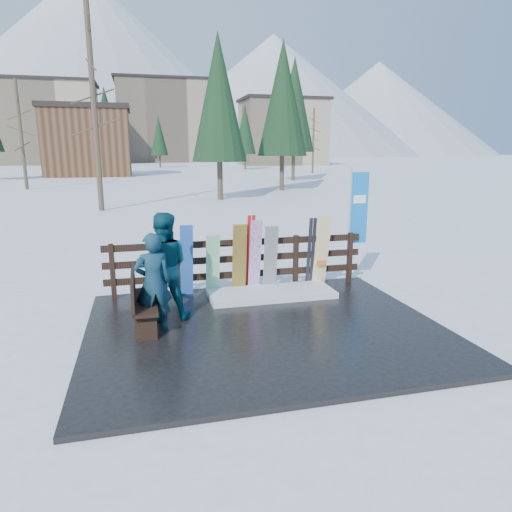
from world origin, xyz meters
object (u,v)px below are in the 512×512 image
object	(u,v)px
snowboard_2	(239,259)
snowboard_0	(187,261)
snowboard_3	(255,256)
person_back	(163,266)
rental_flag	(357,212)
snowboard_4	(270,259)
bench	(140,298)
snowboard_1	(213,265)
snowboard_5	(322,251)
person_front	(153,283)

from	to	relation	value
snowboard_2	snowboard_0	bearing A→B (deg)	180.00
snowboard_3	person_back	xyz separation A→B (m)	(-1.96, -1.13, 0.17)
snowboard_2	rental_flag	distance (m)	2.92
snowboard_4	bench	bearing A→B (deg)	-151.39
snowboard_0	snowboard_3	world-z (taller)	snowboard_3
snowboard_1	snowboard_5	distance (m)	2.42
snowboard_2	rental_flag	bearing A→B (deg)	5.55
person_front	snowboard_3	bearing A→B (deg)	-149.02
bench	snowboard_3	bearing A→B (deg)	31.96
snowboard_0	person_front	distance (m)	1.84
snowboard_1	person_back	xyz separation A→B (m)	(-1.06, -1.13, 0.31)
snowboard_0	snowboard_2	size ratio (longest dim) A/B	1.04
person_back	snowboard_1	bearing A→B (deg)	-126.45
snowboard_4	rental_flag	bearing A→B (deg)	7.34
snowboard_0	snowboard_4	world-z (taller)	snowboard_0
bench	snowboard_0	distance (m)	1.77
snowboard_1	rental_flag	xyz separation A→B (m)	(3.34, 0.27, 0.96)
bench	snowboard_4	distance (m)	3.10
snowboard_1	person_back	bearing A→B (deg)	-133.15
snowboard_0	rental_flag	size ratio (longest dim) A/B	0.61
snowboard_3	snowboard_1	bearing A→B (deg)	-180.00
snowboard_2	person_front	distance (m)	2.48
snowboard_4	person_front	bearing A→B (deg)	-145.86
snowboard_2	rental_flag	xyz separation A→B (m)	(2.78, 0.27, 0.86)
snowboard_5	person_front	size ratio (longest dim) A/B	0.99
snowboard_0	snowboard_2	world-z (taller)	snowboard_0
snowboard_0	person_back	xyz separation A→B (m)	(-0.52, -1.13, 0.19)
snowboard_5	snowboard_1	bearing A→B (deg)	-180.00
bench	snowboard_1	bearing A→B (deg)	45.16
snowboard_2	person_back	xyz separation A→B (m)	(-1.62, -1.13, 0.22)
bench	person_front	xyz separation A→B (m)	(0.22, -0.21, 0.32)
bench	rental_flag	world-z (taller)	rental_flag
snowboard_1	snowboard_5	xyz separation A→B (m)	(2.41, 0.00, 0.16)
snowboard_5	rental_flag	bearing A→B (deg)	16.17
snowboard_0	person_back	world-z (taller)	person_back
snowboard_2	snowboard_4	world-z (taller)	snowboard_2
snowboard_0	snowboard_5	bearing A→B (deg)	0.00
person_back	person_front	bearing A→B (deg)	77.68
bench	snowboard_2	size ratio (longest dim) A/B	1.00
snowboard_2	person_front	xyz separation A→B (m)	(-1.81, -1.69, 0.09)
snowboard_0	snowboard_3	xyz separation A→B (m)	(1.44, 0.00, 0.02)
bench	snowboard_2	distance (m)	2.53
snowboard_2	snowboard_3	xyz separation A→B (m)	(0.34, 0.00, 0.04)
snowboard_2	snowboard_1	bearing A→B (deg)	180.00
bench	person_back	world-z (taller)	person_back
person_back	snowboard_5	bearing A→B (deg)	-155.30
snowboard_4	snowboard_5	distance (m)	1.17
snowboard_4	person_front	distance (m)	3.02
snowboard_1	snowboard_0	bearing A→B (deg)	180.00
snowboard_4	snowboard_3	bearing A→B (deg)	180.00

